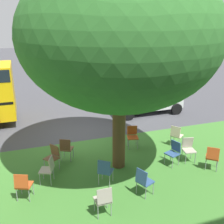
% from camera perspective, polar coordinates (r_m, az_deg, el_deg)
% --- Properties ---
extents(ground, '(80.00, 80.00, 0.00)m').
position_cam_1_polar(ground, '(11.83, -6.01, -5.63)').
color(ground, '#424247').
extents(grass_verge, '(48.00, 6.00, 0.01)m').
position_cam_1_polar(grass_verge, '(9.11, -1.34, -13.71)').
color(grass_verge, '#3D752D').
rests_on(grass_verge, ground).
extents(street_tree, '(6.13, 6.13, 6.69)m').
position_cam_1_polar(street_tree, '(8.45, 1.66, 15.52)').
color(street_tree, brown).
rests_on(street_tree, ground).
extents(chair_0, '(0.54, 0.55, 0.88)m').
position_cam_1_polar(chair_0, '(8.29, -18.24, -14.25)').
color(chair_0, '#C64C1E').
rests_on(chair_0, ground).
extents(chair_1, '(0.54, 0.54, 0.88)m').
position_cam_1_polar(chair_1, '(8.86, -13.26, -11.42)').
color(chair_1, '#ADA393').
rests_on(chair_1, ground).
extents(chair_2, '(0.58, 0.58, 0.88)m').
position_cam_1_polar(chair_2, '(11.23, 13.40, -4.59)').
color(chair_2, beige).
rests_on(chair_2, ground).
extents(chair_3, '(0.53, 0.53, 0.88)m').
position_cam_1_polar(chair_3, '(9.86, 12.87, -8.04)').
color(chair_3, '#335184').
rests_on(chair_3, ground).
extents(chair_4, '(0.58, 0.58, 0.88)m').
position_cam_1_polar(chair_4, '(8.54, -1.49, -12.11)').
color(chair_4, '#335184').
rests_on(chair_4, ground).
extents(chair_5, '(0.58, 0.58, 0.88)m').
position_cam_1_polar(chair_5, '(9.54, -12.37, -8.97)').
color(chair_5, brown).
rests_on(chair_5, ground).
extents(chair_6, '(0.50, 0.51, 0.88)m').
position_cam_1_polar(chair_6, '(10.90, 4.33, -4.83)').
color(chair_6, '#C64C1E').
rests_on(chair_6, ground).
extents(chair_7, '(0.55, 0.54, 0.88)m').
position_cam_1_polar(chair_7, '(8.12, 6.68, -14.06)').
color(chair_7, '#335184').
rests_on(chair_7, ground).
extents(chair_8, '(0.48, 0.49, 0.88)m').
position_cam_1_polar(chair_8, '(10.24, 15.82, -7.25)').
color(chair_8, '#ADA393').
rests_on(chair_8, ground).
extents(chair_9, '(0.43, 0.43, 0.88)m').
position_cam_1_polar(chair_9, '(7.37, -1.83, -17.84)').
color(chair_9, '#ADA393').
rests_on(chair_9, ground).
extents(chair_10, '(0.56, 0.56, 0.88)m').
position_cam_1_polar(chair_10, '(10.00, -9.65, -7.40)').
color(chair_10, brown).
rests_on(chair_10, ground).
extents(chair_11, '(0.58, 0.59, 0.88)m').
position_cam_1_polar(chair_11, '(9.90, 20.41, -8.73)').
color(chair_11, '#C64C1E').
rests_on(chair_11, ground).
extents(parked_car, '(3.70, 1.92, 1.65)m').
position_cam_1_polar(parked_car, '(14.92, 7.40, 3.07)').
color(parked_car, silver).
rests_on(parked_car, ground).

